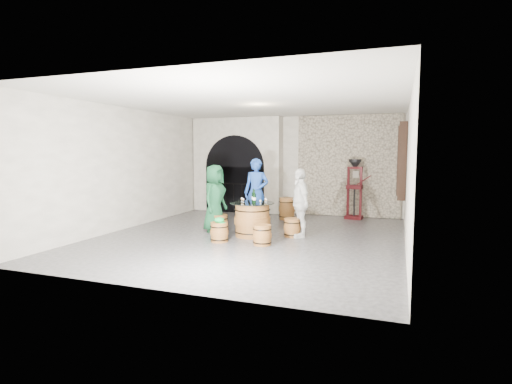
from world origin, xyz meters
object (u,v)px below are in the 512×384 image
(barrel_stool_right, at_px, (292,228))
(corking_press, at_px, (355,184))
(barrel_stool_near_right, at_px, (262,235))
(wine_bottle_center, at_px, (254,197))
(barrel_table, at_px, (252,220))
(wine_bottle_right, at_px, (253,196))
(side_barrel, at_px, (287,209))
(person_blue, at_px, (256,193))
(barrel_stool_near_left, at_px, (219,232))
(barrel_stool_left, at_px, (220,223))
(person_green, at_px, (215,198))
(barrel_stool_far, at_px, (255,220))
(wine_bottle_left, at_px, (254,197))
(person_white, at_px, (300,203))

(barrel_stool_right, xyz_separation_m, corking_press, (1.11, 3.18, 0.84))
(barrel_stool_near_right, distance_m, wine_bottle_center, 1.15)
(barrel_table, relative_size, wine_bottle_center, 3.28)
(barrel_table, xyz_separation_m, wine_bottle_right, (-0.04, 0.17, 0.54))
(wine_bottle_center, bearing_deg, wine_bottle_right, 116.49)
(wine_bottle_right, relative_size, side_barrel, 0.49)
(barrel_table, distance_m, side_barrel, 2.65)
(corking_press, bearing_deg, person_blue, -129.15)
(barrel_stool_near_left, bearing_deg, person_blue, 85.47)
(barrel_stool_left, relative_size, person_green, 0.26)
(barrel_stool_far, height_order, side_barrel, side_barrel)
(wine_bottle_center, distance_m, wine_bottle_right, 0.24)
(side_barrel, bearing_deg, barrel_stool_left, -113.74)
(side_barrel, xyz_separation_m, corking_press, (1.91, 0.80, 0.73))
(person_blue, xyz_separation_m, wine_bottle_center, (0.40, -1.25, 0.01))
(person_blue, bearing_deg, barrel_stool_near_right, -71.12)
(wine_bottle_left, bearing_deg, barrel_table, -99.70)
(barrel_stool_right, bearing_deg, corking_press, 70.73)
(wine_bottle_center, xyz_separation_m, corking_press, (1.97, 3.49, 0.11))
(side_barrel, distance_m, corking_press, 2.19)
(barrel_stool_near_left, xyz_separation_m, person_white, (1.59, 1.14, 0.60))
(barrel_stool_far, height_order, person_green, person_green)
(wine_bottle_right, bearing_deg, barrel_stool_near_left, -114.53)
(barrel_stool_near_right, height_order, wine_bottle_center, wine_bottle_center)
(barrel_table, bearing_deg, person_blue, 105.41)
(barrel_stool_near_right, height_order, person_green, person_green)
(barrel_stool_near_right, distance_m, corking_press, 4.59)
(barrel_stool_left, relative_size, wine_bottle_center, 1.37)
(wine_bottle_right, relative_size, corking_press, 0.18)
(barrel_stool_left, relative_size, wine_bottle_left, 1.37)
(barrel_stool_near_right, bearing_deg, wine_bottle_center, 121.21)
(person_green, distance_m, person_blue, 1.26)
(person_white, distance_m, corking_press, 3.28)
(wine_bottle_left, height_order, wine_bottle_center, same)
(barrel_table, height_order, barrel_stool_right, barrel_table)
(barrel_table, xyz_separation_m, barrel_stool_near_left, (-0.49, -0.83, -0.19))
(wine_bottle_left, xyz_separation_m, wine_bottle_center, (0.06, -0.11, 0.00))
(barrel_stool_near_left, bearing_deg, person_green, 120.30)
(barrel_table, xyz_separation_m, person_white, (1.10, 0.31, 0.42))
(barrel_table, distance_m, barrel_stool_near_left, 0.98)
(person_blue, relative_size, person_white, 1.13)
(wine_bottle_center, bearing_deg, wine_bottle_left, 117.47)
(barrel_stool_right, xyz_separation_m, barrel_stool_near_left, (-1.42, -1.09, 0.00))
(barrel_stool_right, bearing_deg, person_white, 15.67)
(barrel_table, height_order, wine_bottle_right, wine_bottle_right)
(barrel_table, relative_size, person_green, 0.62)
(person_white, xyz_separation_m, wine_bottle_center, (-1.03, -0.35, 0.13))
(barrel_stool_near_right, xyz_separation_m, person_white, (0.57, 1.12, 0.60))
(barrel_table, xyz_separation_m, wine_bottle_left, (0.01, 0.07, 0.54))
(barrel_stool_right, relative_size, wine_bottle_right, 1.37)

